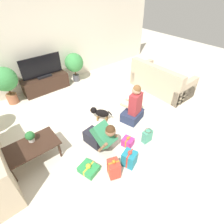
{
  "coord_description": "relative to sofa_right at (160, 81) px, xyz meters",
  "views": [
    {
      "loc": [
        -1.77,
        -2.63,
        2.87
      ],
      "look_at": [
        0.19,
        -0.27,
        0.45
      ],
      "focal_mm": 28.0,
      "sensor_mm": 36.0,
      "label": 1
    }
  ],
  "objects": [
    {
      "name": "wall_back",
      "position": [
        -2.4,
        2.55,
        0.99
      ],
      "size": [
        8.4,
        0.06,
        2.6
      ],
      "color": "silver",
      "rests_on": "ground_plane"
    },
    {
      "name": "person_kneeling",
      "position": [
        -2.78,
        -0.69,
        0.02
      ],
      "size": [
        0.42,
        0.79,
        0.76
      ],
      "rotation": [
        0.0,
        0.0,
        0.15
      ],
      "color": "#23232D",
      "rests_on": "ground_plane"
    },
    {
      "name": "potted_plant_back_left",
      "position": [
        -3.71,
        2.2,
        0.38
      ],
      "size": [
        0.63,
        0.63,
        1.05
      ],
      "color": "#A36042",
      "rests_on": "ground_plane"
    },
    {
      "name": "gift_box_b",
      "position": [
        -2.99,
        -1.35,
        -0.13
      ],
      "size": [
        0.26,
        0.28,
        0.41
      ],
      "rotation": [
        0.0,
        0.0,
        -0.36
      ],
      "color": "red",
      "rests_on": "ground_plane"
    },
    {
      "name": "tabletop_plant",
      "position": [
        -3.9,
        -0.03,
        0.22
      ],
      "size": [
        0.17,
        0.17,
        0.22
      ],
      "color": "beige",
      "rests_on": "coffee_table"
    },
    {
      "name": "ground_plane",
      "position": [
        -2.4,
        -0.08,
        -0.31
      ],
      "size": [
        16.0,
        16.0,
        0.0
      ],
      "primitive_type": "plane",
      "color": "beige"
    },
    {
      "name": "potted_plant_back_right",
      "position": [
        -1.67,
        2.2,
        0.31
      ],
      "size": [
        0.59,
        0.59,
        0.94
      ],
      "color": "#4C4C51",
      "rests_on": "ground_plane"
    },
    {
      "name": "tv_console",
      "position": [
        -2.69,
        2.25,
        -0.09
      ],
      "size": [
        1.34,
        0.46,
        0.45
      ],
      "color": "#382319",
      "rests_on": "ground_plane"
    },
    {
      "name": "gift_bag_a",
      "position": [
        -1.92,
        -1.18,
        -0.16
      ],
      "size": [
        0.22,
        0.14,
        0.32
      ],
      "rotation": [
        0.0,
        0.0,
        -0.03
      ],
      "color": "#4CA384",
      "rests_on": "ground_plane"
    },
    {
      "name": "gift_box_a",
      "position": [
        -2.62,
        -1.36,
        -0.15
      ],
      "size": [
        0.3,
        0.31,
        0.37
      ],
      "rotation": [
        0.0,
        0.0,
        0.36
      ],
      "color": "teal",
      "rests_on": "ground_plane"
    },
    {
      "name": "gift_box_d",
      "position": [
        -3.3,
        -1.0,
        -0.25
      ],
      "size": [
        0.36,
        0.4,
        0.19
      ],
      "rotation": [
        0.0,
        0.0,
        0.29
      ],
      "color": "#2D934C",
      "rests_on": "ground_plane"
    },
    {
      "name": "gift_box_c",
      "position": [
        -2.32,
        -1.0,
        -0.22
      ],
      "size": [
        0.25,
        0.27,
        0.24
      ],
      "rotation": [
        0.0,
        0.0,
        0.3
      ],
      "color": "#CC3389",
      "rests_on": "ground_plane"
    },
    {
      "name": "person_sitting",
      "position": [
        -1.64,
        -0.48,
        0.05
      ],
      "size": [
        0.61,
        0.57,
        0.99
      ],
      "rotation": [
        0.0,
        0.0,
        3.42
      ],
      "color": "#283351",
      "rests_on": "ground_plane"
    },
    {
      "name": "tv",
      "position": [
        -2.69,
        2.25,
        0.42
      ],
      "size": [
        1.18,
        0.2,
        0.63
      ],
      "color": "black",
      "rests_on": "tv_console"
    },
    {
      "name": "sofa_right",
      "position": [
        0.0,
        0.0,
        0.0
      ],
      "size": [
        0.9,
        1.78,
        0.87
      ],
      "rotation": [
        0.0,
        0.0,
        1.57
      ],
      "color": "#C6B293",
      "rests_on": "ground_plane"
    },
    {
      "name": "coffee_table",
      "position": [
        -3.97,
        -0.14,
        0.05
      ],
      "size": [
        0.98,
        0.57,
        0.41
      ],
      "color": "#382319",
      "rests_on": "ground_plane"
    },
    {
      "name": "dog",
      "position": [
        -2.27,
        0.04,
        -0.09
      ],
      "size": [
        0.37,
        0.48,
        0.35
      ],
      "rotation": [
        0.0,
        0.0,
        3.77
      ],
      "color": "black",
      "rests_on": "ground_plane"
    }
  ]
}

